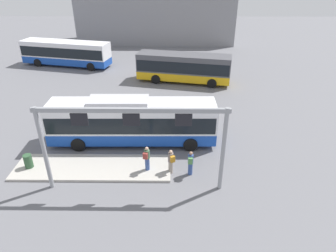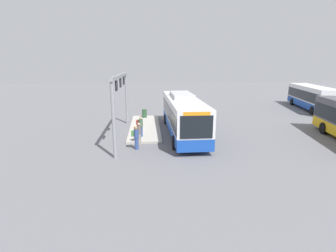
# 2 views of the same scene
# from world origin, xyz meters

# --- Properties ---
(ground_plane) EXTENTS (120.00, 120.00, 0.00)m
(ground_plane) POSITION_xyz_m (0.00, 0.00, 0.00)
(ground_plane) COLOR slate
(platform_curb) EXTENTS (10.00, 2.80, 0.16)m
(platform_curb) POSITION_xyz_m (-2.24, -3.34, 0.08)
(platform_curb) COLOR #B2ADA3
(platform_curb) RESTS_ON ground
(bus_main) EXTENTS (11.93, 2.80, 3.46)m
(bus_main) POSITION_xyz_m (-0.01, -0.00, 1.81)
(bus_main) COLOR #1947AD
(bus_main) RESTS_ON ground
(bus_background_left) EXTENTS (11.63, 4.96, 3.10)m
(bus_background_left) POSITION_xyz_m (-10.62, 18.74, 1.78)
(bus_background_left) COLOR #1947AD
(bus_background_left) RESTS_ON ground
(bus_background_right) EXTENTS (10.41, 4.49, 3.10)m
(bus_background_right) POSITION_xyz_m (4.14, 12.87, 1.78)
(bus_background_right) COLOR #EAAD14
(bus_background_right) RESTS_ON ground
(person_boarding) EXTENTS (0.51, 0.60, 1.67)m
(person_boarding) POSITION_xyz_m (2.78, -3.75, 0.89)
(person_boarding) COLOR gray
(person_boarding) RESTS_ON ground
(person_waiting_near) EXTENTS (0.46, 0.59, 1.67)m
(person_waiting_near) POSITION_xyz_m (1.29, -3.65, 1.05)
(person_waiting_near) COLOR #334C8C
(person_waiting_near) RESTS_ON platform_curb
(person_waiting_mid) EXTENTS (0.38, 0.55, 1.67)m
(person_waiting_mid) POSITION_xyz_m (3.99, -3.89, 0.89)
(person_waiting_mid) COLOR #334C8C
(person_waiting_mid) RESTS_ON ground
(platform_sign_gantry) EXTENTS (10.30, 0.24, 5.20)m
(platform_sign_gantry) POSITION_xyz_m (0.70, -5.16, 3.80)
(platform_sign_gantry) COLOR gray
(platform_sign_gantry) RESTS_ON ground
(station_building) EXTENTS (24.76, 8.00, 7.17)m
(station_building) POSITION_xyz_m (0.29, 32.83, 3.58)
(station_building) COLOR gray
(station_building) RESTS_ON ground
(trash_bin) EXTENTS (0.52, 0.52, 0.90)m
(trash_bin) POSITION_xyz_m (-6.30, -3.44, 0.61)
(trash_bin) COLOR #2D5133
(trash_bin) RESTS_ON platform_curb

